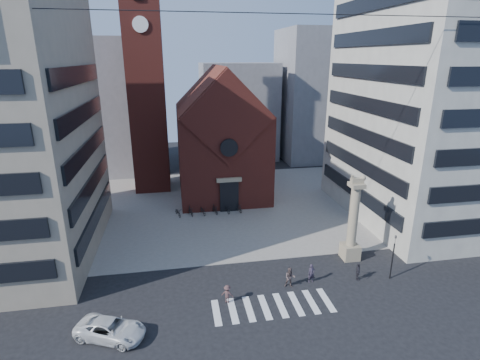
% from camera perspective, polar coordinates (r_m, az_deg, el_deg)
% --- Properties ---
extents(ground, '(120.00, 120.00, 0.00)m').
position_cam_1_polar(ground, '(34.09, 2.74, -15.76)').
color(ground, black).
rests_on(ground, ground).
extents(piazza, '(46.00, 30.00, 0.05)m').
position_cam_1_polar(piazza, '(50.67, -1.99, -3.82)').
color(piazza, gray).
rests_on(piazza, ground).
extents(zebra_crossing, '(10.20, 3.20, 0.01)m').
position_cam_1_polar(zebra_crossing, '(31.83, 5.01, -18.59)').
color(zebra_crossing, white).
rests_on(zebra_crossing, ground).
extents(church, '(12.00, 16.65, 18.00)m').
position_cam_1_polar(church, '(54.09, -3.00, 6.42)').
color(church, maroon).
rests_on(church, ground).
extents(campanile, '(5.50, 5.50, 31.20)m').
position_cam_1_polar(campanile, '(55.71, -14.13, 14.31)').
color(campanile, maroon).
rests_on(campanile, ground).
extents(building_right, '(18.00, 22.00, 32.00)m').
position_cam_1_polar(building_right, '(49.99, 28.26, 12.66)').
color(building_right, beige).
rests_on(building_right, ground).
extents(bg_block_left, '(16.00, 14.00, 22.00)m').
position_cam_1_polar(bg_block_left, '(69.32, -21.62, 10.33)').
color(bg_block_left, gray).
rests_on(bg_block_left, ground).
extents(bg_block_mid, '(14.00, 12.00, 18.00)m').
position_cam_1_polar(bg_block_mid, '(74.26, -0.32, 10.47)').
color(bg_block_mid, gray).
rests_on(bg_block_mid, ground).
extents(bg_block_right, '(16.00, 14.00, 24.00)m').
position_cam_1_polar(bg_block_right, '(75.45, 12.45, 12.48)').
color(bg_block_right, gray).
rests_on(bg_block_right, ground).
extents(lion_column, '(1.63, 1.60, 8.68)m').
position_cam_1_polar(lion_column, '(38.03, 16.77, -6.79)').
color(lion_column, tan).
rests_on(lion_column, ground).
extents(traffic_light, '(0.13, 0.16, 4.30)m').
position_cam_1_polar(traffic_light, '(36.41, 22.27, -10.66)').
color(traffic_light, black).
rests_on(traffic_light, ground).
extents(white_car, '(5.49, 4.06, 1.39)m').
position_cam_1_polar(white_car, '(29.97, -19.12, -20.71)').
color(white_car, silver).
rests_on(white_car, ground).
extents(pedestrian_0, '(0.67, 0.48, 1.74)m').
position_cam_1_polar(pedestrian_0, '(34.62, 10.83, -13.80)').
color(pedestrian_0, '#2F2837').
rests_on(pedestrian_0, ground).
extents(pedestrian_1, '(1.05, 0.90, 1.86)m').
position_cam_1_polar(pedestrian_1, '(33.66, 7.63, -14.50)').
color(pedestrian_1, '#524241').
rests_on(pedestrian_1, ground).
extents(pedestrian_2, '(0.63, 1.02, 1.61)m').
position_cam_1_polar(pedestrian_2, '(35.96, 17.53, -13.18)').
color(pedestrian_2, '#24232A').
rests_on(pedestrian_2, ground).
extents(pedestrian_3, '(1.16, 0.94, 1.57)m').
position_cam_1_polar(pedestrian_3, '(31.70, -1.94, -16.96)').
color(pedestrian_3, '#4C3332').
rests_on(pedestrian_3, ground).
extents(scooter_0, '(1.19, 2.03, 1.01)m').
position_cam_1_polar(scooter_0, '(47.65, -9.43, -4.85)').
color(scooter_0, black).
rests_on(scooter_0, piazza).
extents(scooter_1, '(1.03, 1.94, 1.12)m').
position_cam_1_polar(scooter_1, '(47.65, -7.57, -4.68)').
color(scooter_1, black).
rests_on(scooter_1, piazza).
extents(scooter_2, '(1.19, 2.03, 1.01)m').
position_cam_1_polar(scooter_2, '(47.75, -5.72, -4.64)').
color(scooter_2, black).
rests_on(scooter_2, piazza).
extents(scooter_3, '(1.03, 1.94, 1.12)m').
position_cam_1_polar(scooter_3, '(47.85, -3.87, -4.46)').
color(scooter_3, black).
rests_on(scooter_3, piazza).
extents(scooter_4, '(1.19, 2.03, 1.01)m').
position_cam_1_polar(scooter_4, '(48.04, -2.04, -4.41)').
color(scooter_4, black).
rests_on(scooter_4, piazza).
extents(scooter_5, '(1.03, 1.94, 1.12)m').
position_cam_1_polar(scooter_5, '(48.24, -0.22, -4.23)').
color(scooter_5, black).
rests_on(scooter_5, piazza).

